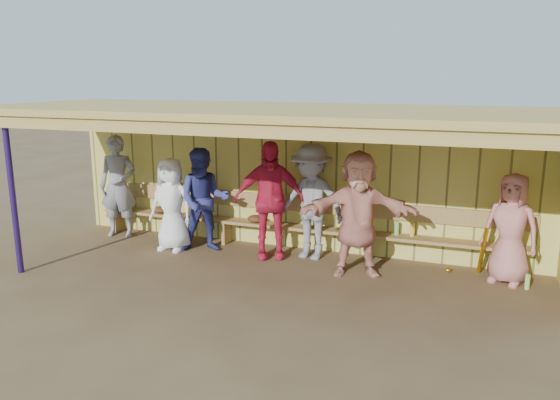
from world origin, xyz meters
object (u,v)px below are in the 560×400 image
(player_b, at_px, (171,204))
(bench, at_px, (295,220))
(player_d, at_px, (269,200))
(player_e, at_px, (311,202))
(player_a, at_px, (118,186))
(player_h, at_px, (511,229))
(player_f, at_px, (358,214))
(player_c, at_px, (204,200))

(player_b, distance_m, bench, 2.14)
(player_d, bearing_deg, player_e, -7.04)
(player_b, relative_size, player_e, 0.85)
(player_a, height_order, player_h, player_a)
(player_a, height_order, player_f, player_a)
(player_e, bearing_deg, bench, 149.21)
(player_c, distance_m, player_f, 2.71)
(player_d, height_order, player_e, player_d)
(player_d, distance_m, player_f, 1.56)
(player_c, bearing_deg, bench, -2.20)
(player_h, bearing_deg, player_f, -148.01)
(player_d, distance_m, bench, 0.73)
(player_b, height_order, bench, player_b)
(player_a, height_order, player_b, player_a)
(player_d, xyz_separation_m, player_f, (1.53, -0.29, -0.02))
(player_b, bearing_deg, player_h, 4.17)
(player_c, relative_size, player_h, 1.10)
(player_d, height_order, bench, player_d)
(player_c, xyz_separation_m, bench, (1.45, 0.56, -0.36))
(player_b, relative_size, player_f, 0.85)
(player_b, relative_size, bench, 0.21)
(player_d, relative_size, player_h, 1.20)
(player_e, height_order, bench, player_e)
(bench, bearing_deg, player_h, -6.34)
(player_a, distance_m, player_e, 3.74)
(player_f, bearing_deg, player_d, 150.92)
(player_c, distance_m, player_h, 4.83)
(player_a, distance_m, player_b, 1.44)
(player_c, height_order, player_h, player_c)
(player_f, height_order, player_h, player_f)
(player_d, xyz_separation_m, player_h, (3.66, 0.13, -0.16))
(player_f, distance_m, bench, 1.54)
(player_b, distance_m, player_e, 2.41)
(player_e, relative_size, player_h, 1.17)
(player_h, xyz_separation_m, bench, (-3.37, 0.37, -0.28))
(player_a, bearing_deg, player_e, -16.23)
(player_b, height_order, player_e, player_e)
(player_d, relative_size, player_f, 1.03)
(player_c, distance_m, player_d, 1.17)
(player_b, xyz_separation_m, bench, (2.00, 0.71, -0.27))
(player_a, distance_m, bench, 3.41)
(player_d, distance_m, player_e, 0.68)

